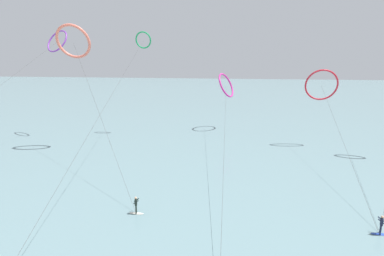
# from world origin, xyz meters

# --- Properties ---
(sea_water) EXTENTS (400.00, 200.00, 0.08)m
(sea_water) POSITION_xyz_m (0.00, 107.14, 0.04)
(sea_water) COLOR slate
(sea_water) RESTS_ON ground
(surfer_cobalt) EXTENTS (1.40, 0.66, 1.70)m
(surfer_cobalt) POSITION_xyz_m (15.53, 23.15, 0.82)
(surfer_cobalt) COLOR #2647B7
(surfer_cobalt) RESTS_ON ground
(surfer_ivory) EXTENTS (1.40, 0.63, 1.70)m
(surfer_ivory) POSITION_xyz_m (-5.48, 23.75, 0.82)
(surfer_ivory) COLOR silver
(surfer_ivory) RESTS_ON ground
(kite_violet) EXTENTS (5.17, 40.55, 19.07)m
(kite_violet) POSITION_xyz_m (-28.23, 51.40, 17.03)
(kite_violet) COLOR purple
(kite_violet) RESTS_ON ground
(kite_coral) EXTENTS (18.22, 21.15, 19.17)m
(kite_coral) POSITION_xyz_m (-20.95, 43.54, 16.59)
(kite_coral) COLOR #EA7260
(kite_coral) RESTS_ON ground
(kite_magenta) EXTENTS (4.20, 51.51, 11.28)m
(kite_magenta) POSITION_xyz_m (1.53, 60.16, 8.86)
(kite_magenta) COLOR #CC288E
(kite_magenta) RESTS_ON ground
(kite_crimson) EXTENTS (5.16, 27.89, 12.53)m
(kite_crimson) POSITION_xyz_m (16.90, 50.21, 9.98)
(kite_crimson) COLOR red
(kite_crimson) RESTS_ON ground
(kite_emerald) EXTENTS (4.52, 44.25, 18.86)m
(kite_emerald) POSITION_xyz_m (-13.42, 54.51, 17.22)
(kite_emerald) COLOR #199351
(kite_emerald) RESTS_ON ground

